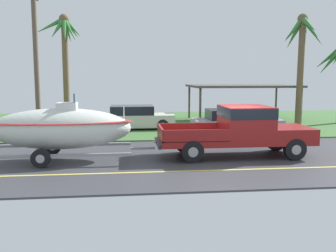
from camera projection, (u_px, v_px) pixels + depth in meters
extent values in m
cube|color=#38383D|center=(227.00, 159.00, 14.28)|extent=(36.00, 8.00, 0.06)
cube|color=#3D6633|center=(183.00, 123.00, 25.11)|extent=(36.00, 14.00, 0.11)
cube|color=#DBCC4C|center=(242.00, 169.00, 12.50)|extent=(34.20, 0.12, 0.01)
cube|color=maroon|center=(235.00, 140.00, 14.52)|extent=(5.80, 2.04, 0.22)
cube|color=maroon|center=(287.00, 131.00, 14.71)|extent=(1.62, 2.04, 0.38)
cube|color=maroon|center=(245.00, 122.00, 14.48)|extent=(1.74, 2.04, 1.19)
cube|color=black|center=(246.00, 112.00, 14.43)|extent=(1.76, 2.06, 0.38)
cube|color=#621111|center=(192.00, 137.00, 14.32)|extent=(2.44, 2.04, 0.04)
cube|color=maroon|center=(187.00, 129.00, 15.26)|extent=(2.44, 0.08, 0.45)
cube|color=maroon|center=(196.00, 136.00, 13.33)|extent=(2.44, 0.08, 0.45)
cube|color=maroon|center=(161.00, 133.00, 14.16)|extent=(0.08, 2.04, 0.45)
cube|color=#333338|center=(158.00, 143.00, 14.20)|extent=(0.12, 1.83, 0.16)
sphere|color=#B2B2B7|center=(155.00, 142.00, 14.18)|extent=(0.10, 0.10, 0.10)
cylinder|color=black|center=(276.00, 141.00, 15.67)|extent=(0.80, 0.28, 0.80)
cylinder|color=#9E9EA3|center=(276.00, 141.00, 15.67)|extent=(0.36, 0.29, 0.36)
cylinder|color=black|center=(295.00, 149.00, 13.88)|extent=(0.80, 0.28, 0.80)
cylinder|color=#9E9EA3|center=(295.00, 149.00, 13.88)|extent=(0.36, 0.29, 0.36)
cylinder|color=black|center=(185.00, 143.00, 15.25)|extent=(0.80, 0.28, 0.80)
cylinder|color=#9E9EA3|center=(185.00, 143.00, 15.25)|extent=(0.36, 0.29, 0.36)
cylinder|color=black|center=(193.00, 151.00, 13.46)|extent=(0.80, 0.28, 0.80)
cylinder|color=#9E9EA3|center=(193.00, 151.00, 13.46)|extent=(0.36, 0.29, 0.36)
cube|color=gray|center=(143.00, 148.00, 14.17)|extent=(0.90, 0.10, 0.08)
cube|color=gray|center=(66.00, 145.00, 14.84)|extent=(5.06, 0.12, 0.10)
cube|color=gray|center=(56.00, 156.00, 12.83)|extent=(5.06, 0.12, 0.10)
cylinder|color=black|center=(53.00, 146.00, 14.86)|extent=(0.64, 0.22, 0.64)
cylinder|color=#9E9EA3|center=(53.00, 146.00, 14.86)|extent=(0.29, 0.23, 0.29)
cylinder|color=black|center=(41.00, 158.00, 12.72)|extent=(0.64, 0.22, 0.64)
cylinder|color=#9E9EA3|center=(41.00, 158.00, 12.72)|extent=(0.29, 0.23, 0.29)
ellipsoid|color=silver|center=(61.00, 129.00, 13.73)|extent=(5.10, 1.86, 1.48)
ellipsoid|color=#B22626|center=(60.00, 122.00, 13.70)|extent=(5.20, 1.90, 0.12)
cube|color=silver|center=(67.00, 112.00, 13.68)|extent=(0.70, 0.60, 0.65)
cube|color=slate|center=(75.00, 98.00, 13.65)|extent=(0.06, 0.56, 0.36)
cylinder|color=silver|center=(124.00, 113.00, 13.91)|extent=(0.04, 0.04, 0.50)
cube|color=beige|center=(136.00, 120.00, 21.84)|extent=(4.36, 1.84, 0.70)
cube|color=black|center=(132.00, 110.00, 21.73)|extent=(2.44, 1.69, 0.50)
cylinder|color=black|center=(160.00, 122.00, 22.85)|extent=(0.66, 0.22, 0.66)
cylinder|color=#9E9EA3|center=(160.00, 122.00, 22.85)|extent=(0.30, 0.23, 0.30)
cylinder|color=black|center=(163.00, 125.00, 21.21)|extent=(0.66, 0.22, 0.66)
cylinder|color=#9E9EA3|center=(163.00, 125.00, 21.21)|extent=(0.30, 0.23, 0.30)
cylinder|color=black|center=(111.00, 122.00, 22.52)|extent=(0.66, 0.22, 0.66)
cylinder|color=#9E9EA3|center=(111.00, 122.00, 22.52)|extent=(0.30, 0.23, 0.30)
cylinder|color=black|center=(109.00, 126.00, 20.88)|extent=(0.66, 0.22, 0.66)
cylinder|color=#9E9EA3|center=(109.00, 126.00, 20.88)|extent=(0.30, 0.23, 0.30)
cube|color=#99999E|center=(236.00, 126.00, 19.44)|extent=(4.48, 1.86, 0.70)
cube|color=black|center=(232.00, 114.00, 19.34)|extent=(2.51, 1.71, 0.50)
cylinder|color=black|center=(259.00, 127.00, 20.47)|extent=(0.66, 0.22, 0.66)
cylinder|color=#9E9EA3|center=(259.00, 127.00, 20.47)|extent=(0.30, 0.23, 0.30)
cylinder|color=black|center=(271.00, 131.00, 18.81)|extent=(0.66, 0.22, 0.66)
cylinder|color=#9E9EA3|center=(271.00, 131.00, 18.81)|extent=(0.30, 0.23, 0.30)
cylinder|color=black|center=(204.00, 128.00, 20.13)|extent=(0.66, 0.22, 0.66)
cylinder|color=#9E9EA3|center=(204.00, 128.00, 20.13)|extent=(0.30, 0.23, 0.30)
cylinder|color=black|center=(211.00, 132.00, 18.48)|extent=(0.66, 0.22, 0.66)
cylinder|color=#9E9EA3|center=(211.00, 132.00, 18.48)|extent=(0.30, 0.23, 0.30)
cylinder|color=#4C4238|center=(276.00, 102.00, 28.05)|extent=(0.14, 0.14, 2.33)
cylinder|color=#4C4238|center=(301.00, 106.00, 24.05)|extent=(0.14, 0.14, 2.33)
cylinder|color=#4C4238|center=(189.00, 103.00, 27.33)|extent=(0.14, 0.14, 2.33)
cylinder|color=#4C4238|center=(200.00, 107.00, 23.33)|extent=(0.14, 0.14, 2.33)
cube|color=#4C4742|center=(242.00, 86.00, 25.53)|extent=(7.02, 4.56, 0.14)
cylinder|color=brown|center=(300.00, 73.00, 23.04)|extent=(0.39, 0.49, 6.47)
cone|color=#387A38|center=(313.00, 32.00, 22.90)|extent=(1.68, 0.51, 1.74)
cone|color=#387A38|center=(305.00, 26.00, 23.28)|extent=(1.27, 1.53, 1.09)
cone|color=#387A38|center=(294.00, 34.00, 23.39)|extent=(0.78, 1.77, 1.92)
cone|color=#387A38|center=(293.00, 30.00, 22.85)|extent=(1.35, 0.87, 1.57)
cone|color=#387A38|center=(294.00, 29.00, 22.36)|extent=(1.58, 0.90, 1.51)
cone|color=#387A38|center=(309.00, 25.00, 21.71)|extent=(0.53, 2.15, 1.30)
cone|color=#387A38|center=(310.00, 28.00, 22.32)|extent=(0.96, 1.17, 1.37)
sphere|color=brown|center=(303.00, 19.00, 22.62)|extent=(0.62, 0.62, 0.62)
cylinder|color=brown|center=(66.00, 72.00, 24.25)|extent=(0.40, 0.42, 6.64)
cone|color=#387A38|center=(72.00, 28.00, 24.03)|extent=(1.29, 0.58, 1.31)
cone|color=#387A38|center=(71.00, 29.00, 24.33)|extent=(1.15, 1.19, 1.33)
cone|color=#387A38|center=(68.00, 31.00, 24.55)|extent=(0.67, 1.66, 1.61)
cone|color=#387A38|center=(58.00, 28.00, 24.20)|extent=(1.21, 1.10, 1.24)
cone|color=#387A38|center=(50.00, 26.00, 23.65)|extent=(1.94, 0.62, 1.23)
cone|color=#387A38|center=(58.00, 28.00, 23.41)|extent=(1.15, 1.39, 1.53)
cone|color=#387A38|center=(65.00, 29.00, 23.36)|extent=(0.66, 1.52, 1.67)
cone|color=#387A38|center=(70.00, 30.00, 23.42)|extent=(1.22, 1.48, 1.67)
sphere|color=brown|center=(64.00, 19.00, 23.81)|extent=(0.64, 0.64, 0.64)
cone|color=#2D6B2D|center=(329.00, 58.00, 24.57)|extent=(1.52, 1.80, 1.62)
cone|color=#2D6B2D|center=(331.00, 61.00, 24.03)|extent=(1.72, 0.67, 1.95)
cone|color=#2D6B2D|center=(336.00, 55.00, 23.82)|extent=(1.33, 0.58, 1.28)
cylinder|color=brown|center=(36.00, 63.00, 17.98)|extent=(0.24, 0.24, 7.36)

